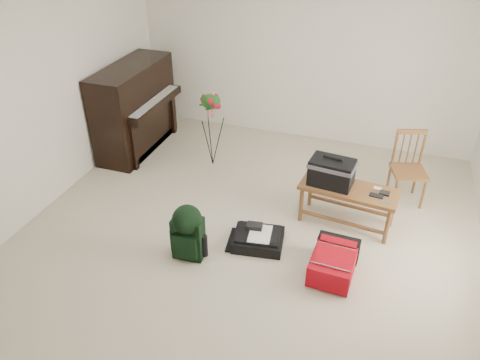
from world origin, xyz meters
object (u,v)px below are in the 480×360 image
at_px(green_backpack, 188,230).
at_px(flower_stand, 212,129).
at_px(bench, 337,178).
at_px(dining_chair, 409,169).
at_px(red_suitcase, 334,259).
at_px(piano, 136,110).
at_px(black_duffel, 258,239).

height_order(green_backpack, flower_stand, flower_stand).
bearing_deg(bench, dining_chair, 50.08).
bearing_deg(flower_stand, bench, -31.97).
relative_size(dining_chair, green_backpack, 1.42).
distance_m(bench, red_suitcase, 0.95).
height_order(piano, bench, piano).
height_order(dining_chair, red_suitcase, dining_chair).
relative_size(bench, red_suitcase, 1.77).
xyz_separation_m(bench, flower_stand, (-1.82, 0.78, -0.05)).
height_order(dining_chair, green_backpack, dining_chair).
relative_size(red_suitcase, green_backpack, 1.01).
bearing_deg(flower_stand, red_suitcase, -47.94).
relative_size(black_duffel, flower_stand, 0.53).
height_order(piano, red_suitcase, piano).
bearing_deg(red_suitcase, black_duffel, 173.94).
bearing_deg(green_backpack, flower_stand, 100.20).
xyz_separation_m(piano, bench, (3.04, -0.89, -0.01)).
bearing_deg(black_duffel, red_suitcase, -16.91).
xyz_separation_m(piano, red_suitcase, (3.20, -1.72, -0.46)).
height_order(bench, green_backpack, bench).
height_order(piano, flower_stand, piano).
xyz_separation_m(black_duffel, green_backpack, (-0.64, -0.41, 0.27)).
bearing_deg(dining_chair, red_suitcase, -128.42).
height_order(red_suitcase, flower_stand, flower_stand).
bearing_deg(flower_stand, black_duffel, -61.45).
bearing_deg(black_duffel, flower_stand, 119.14).
bearing_deg(black_duffel, piano, 137.69).
bearing_deg(piano, red_suitcase, -28.26).
bearing_deg(piano, flower_stand, -5.47).
height_order(piano, black_duffel, piano).
bearing_deg(piano, dining_chair, -2.27).
relative_size(bench, dining_chair, 1.25).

